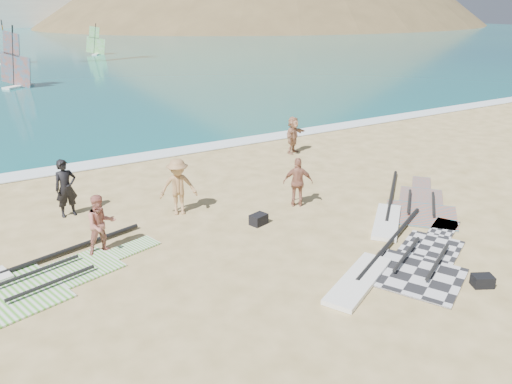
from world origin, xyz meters
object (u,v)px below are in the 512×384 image
rig_green (15,282)px  beachgoer_left (101,225)px  person_wetsuit (66,188)px  beachgoer_back (298,182)px  rig_grey (397,264)px  rig_orange (406,209)px  beachgoer_mid (178,187)px  gear_bag_far (482,281)px  gear_bag_near (259,219)px  beachgoer_right (293,135)px

rig_green → beachgoer_left: 2.38m
person_wetsuit → beachgoer_back: (6.47, -3.00, -0.10)m
rig_grey → beachgoer_left: beachgoer_left is taller
rig_green → rig_orange: (11.11, -1.64, -0.00)m
rig_grey → beachgoer_mid: bearing=92.7°
gear_bag_far → person_wetsuit: size_ratio=0.26×
gear_bag_near → beachgoer_right: beachgoer_right is taller
rig_orange → person_wetsuit: (-9.14, 5.12, 0.85)m
beachgoer_back → beachgoer_mid: bearing=11.0°
gear_bag_far → beachgoer_back: 6.30m
person_wetsuit → gear_bag_near: bearing=-42.9°
rig_grey → beachgoer_back: 4.60m
person_wetsuit → beachgoer_left: bearing=-90.7°
rig_green → person_wetsuit: size_ratio=3.55×
rig_grey → gear_bag_far: gear_bag_far is taller
person_wetsuit → beachgoer_mid: (2.96, -1.63, -0.01)m
gear_bag_near → person_wetsuit: size_ratio=0.27×
beachgoer_mid → beachgoer_left: bearing=-134.5°
beachgoer_mid → rig_green: bearing=-140.7°
rig_grey → beachgoer_back: (0.22, 4.54, 0.75)m
rig_green → beachgoer_back: (8.44, 0.48, 0.75)m
beachgoer_mid → beachgoer_back: bearing=-2.6°
rig_orange → beachgoer_mid: bearing=109.6°
gear_bag_near → beachgoer_right: (5.25, 5.67, 0.65)m
rig_orange → gear_bag_far: size_ratio=12.04×
rig_orange → gear_bag_far: 4.53m
gear_bag_far → beachgoer_mid: bearing=119.3°
gear_bag_far → rig_grey: bearing=120.2°
beachgoer_mid → rig_grey: bearing=-42.2°
rig_green → beachgoer_mid: beachgoer_mid is taller
rig_green → gear_bag_near: 6.61m
beachgoer_back → rig_orange: bearing=173.9°
gear_bag_far → beachgoer_left: beachgoer_left is taller
rig_orange → beachgoer_mid: beachgoer_mid is taller
rig_grey → rig_green: size_ratio=0.98×
person_wetsuit → beachgoer_right: (9.88, 2.08, -0.09)m
rig_grey → person_wetsuit: 9.82m
person_wetsuit → rig_grey: bearing=-55.5°
rig_orange → gear_bag_near: 4.76m
gear_bag_near → beachgoer_back: size_ratio=0.31×
rig_green → beachgoer_left: beachgoer_left is taller
rig_grey → beachgoer_right: (3.64, 9.62, 0.75)m
beachgoer_mid → person_wetsuit: bearing=169.9°
beachgoer_back → person_wetsuit: bearing=7.4°
rig_orange → beachgoer_back: (-2.68, 2.12, 0.75)m
person_wetsuit → rig_green: bearing=-124.7°
rig_grey → gear_bag_near: gear_bag_near is taller
beachgoer_mid → beachgoer_right: bearing=46.9°
gear_bag_near → gear_bag_far: 6.20m
rig_orange → beachgoer_right: bearing=43.2°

